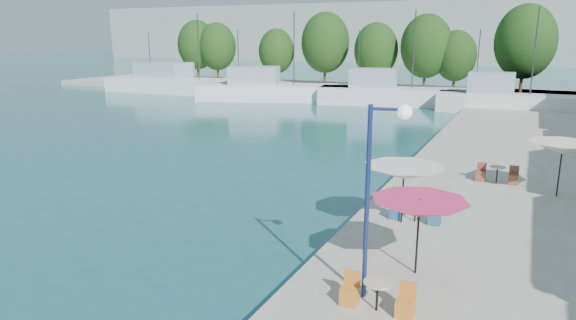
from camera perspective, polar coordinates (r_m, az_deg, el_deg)
The scene contains 21 objects.
quay_far at distance 67.26m, azimuth 8.36°, elevation 7.62°, with size 90.00×16.00×0.60m, color gray.
hill_west at distance 162.39m, azimuth 10.80°, elevation 13.69°, with size 180.00×40.00×16.00m, color #8F9C93.
trawler_01 at distance 68.30m, azimuth -11.71°, elevation 8.22°, with size 22.01×6.09×10.20m.
trawler_02 at distance 58.85m, azimuth -1.57°, elevation 7.67°, with size 18.68×10.19×10.20m.
trawler_03 at distance 56.05m, azimuth 11.44°, elevation 7.11°, with size 16.70×7.22×10.20m.
trawler_04 at distance 53.27m, azimuth 23.34°, elevation 5.94°, with size 13.90×4.04×10.20m.
tree_01 at distance 83.56m, azimuth -10.06°, elevation 12.49°, with size 6.09×6.09×9.02m.
tree_02 at distance 81.78m, azimuth -7.89°, elevation 12.38°, with size 5.81×5.81×8.60m.
tree_03 at distance 76.00m, azimuth -1.30°, elevation 11.99°, with size 5.16×5.16×7.63m.
tree_04 at distance 72.56m, azimuth 4.16°, elevation 12.88°, with size 6.63×6.63×9.81m.
tree_05 at distance 68.38m, azimuth 9.74°, elevation 11.95°, with size 5.61×5.61×8.30m.
tree_06 at distance 66.56m, azimuth 15.11°, elevation 12.10°, with size 6.24×6.24×9.23m.
tree_07 at distance 66.50m, azimuth 18.13°, elevation 10.94°, with size 4.93×4.93×7.30m.
tree_08 at distance 67.24m, azimuth 24.87°, elevation 11.85°, with size 6.93×6.93×10.25m.
umbrella_pink at distance 14.69m, azimuth 14.38°, elevation -5.22°, with size 2.73×2.73×2.19m.
umbrella_white at distance 18.60m, azimuth 12.75°, elevation -1.38°, with size 2.87×2.87×2.12m.
umbrella_cream at distance 23.96m, azimuth 28.19°, elevation 1.17°, with size 2.74×2.74×2.33m.
cafe_table_01 at distance 13.20m, azimuth 9.84°, elevation -15.04°, with size 1.82×0.70×0.76m.
cafe_table_02 at distance 19.27m, azimuth 13.93°, elevation -5.84°, with size 1.82×0.70×0.76m.
cafe_table_03 at distance 25.44m, azimuth 22.18°, elevation -1.71°, with size 1.82×0.70×0.76m.
street_lamp at distance 12.60m, azimuth 10.36°, elevation -0.79°, with size 1.03×0.36×5.03m.
Camera 1 is at (11.54, 3.01, 7.18)m, focal length 32.00 mm.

